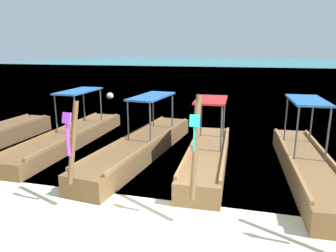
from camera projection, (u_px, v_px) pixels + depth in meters
The scene contains 7 objects.
ground at pixel (124, 232), 6.16m from camera, with size 120.00×120.00×0.00m, color beige.
sea_water at pixel (238, 67), 63.95m from camera, with size 120.00×120.00×0.00m, color #147A89.
longtail_boat_green_ribbon at pixel (70, 137), 11.70m from camera, with size 1.17×7.31×2.49m.
longtail_boat_violet_ribbon at pixel (142, 146), 10.48m from camera, with size 1.89×7.33×2.43m.
longtail_boat_turquoise_ribbon at pixel (207, 156), 9.51m from camera, with size 1.30×6.10×2.62m.
longtail_boat_pink_ribbon at pixel (307, 165), 8.76m from camera, with size 1.41×6.84×2.36m.
mooring_buoy_near at pixel (110, 96), 22.37m from camera, with size 0.49×0.49×0.49m.
Camera 1 is at (2.22, -5.06, 3.55)m, focal length 33.08 mm.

